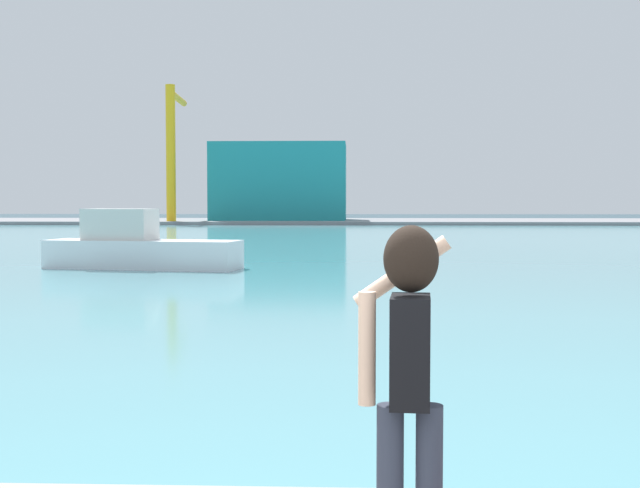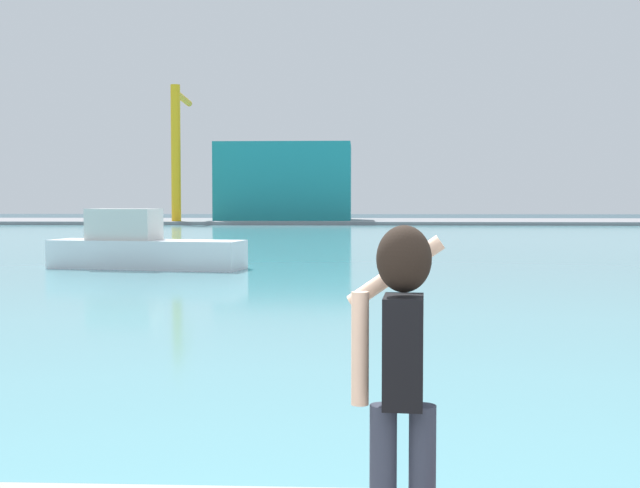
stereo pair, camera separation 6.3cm
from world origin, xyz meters
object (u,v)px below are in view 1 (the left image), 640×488
Objects in this scene: warehouse_left at (280,182)px; port_crane at (173,139)px; person_photographer at (408,357)px; boat_moored at (138,248)px.

warehouse_left is 13.20m from port_crane.
person_photographer is 0.12× the size of warehouse_left.
boat_moored is at bearing 22.21° from person_photographer.
person_photographer is 26.76m from boat_moored.
person_photographer is 87.29m from port_crane.
warehouse_left is (-8.62, 90.48, 3.02)m from person_photographer.
person_photographer is 0.24× the size of boat_moored.
warehouse_left is (-0.58, 64.97, 3.88)m from boat_moored.
boat_moored is 65.09m from warehouse_left.
port_crane is (-19.61, 84.73, 7.52)m from person_photographer.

